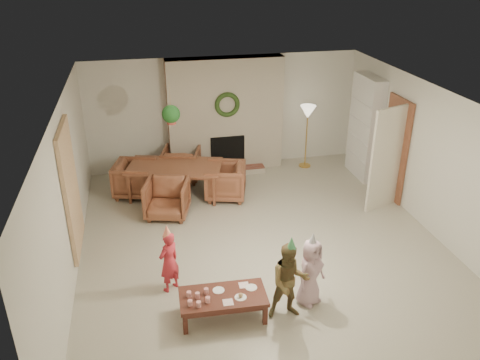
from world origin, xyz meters
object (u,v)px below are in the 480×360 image
object	(u,v)px
dining_chair_near	(167,198)
child_plaid	(289,282)
dining_chair_far	(182,164)
dining_chair_right	(225,181)
dining_chair_left	(135,179)
child_pink	(311,272)
child_red	(169,262)
coffee_table_top	(223,297)
dining_table	(175,181)

from	to	relation	value
dining_chair_near	child_plaid	bearing A→B (deg)	-50.74
dining_chair_far	dining_chair_right	bearing A→B (deg)	141.34
dining_chair_left	child_pink	size ratio (longest dim) A/B	0.78
dining_chair_right	dining_chair_near	bearing A→B (deg)	-51.34
dining_chair_right	child_red	distance (m)	3.04
coffee_table_top	child_red	xyz separation A→B (m)	(-0.65, 0.75, 0.15)
dining_chair_far	child_red	world-z (taller)	child_red
dining_chair_near	child_pink	xyz separation A→B (m)	(1.75, -2.92, 0.15)
dining_chair_right	coffee_table_top	bearing A→B (deg)	4.46
dining_chair_near	dining_chair_left	world-z (taller)	same
dining_chair_left	dining_chair_right	world-z (taller)	same
dining_chair_near	child_red	bearing A→B (deg)	-78.06
coffee_table_top	child_plaid	size ratio (longest dim) A/B	1.04
coffee_table_top	child_red	bearing A→B (deg)	133.04
dining_table	child_pink	xyz separation A→B (m)	(1.53, -3.70, 0.18)
dining_table	dining_chair_near	xyz separation A→B (m)	(-0.22, -0.78, 0.03)
dining_chair_left	child_pink	bearing A→B (deg)	-133.92
dining_chair_left	child_plaid	size ratio (longest dim) A/B	0.70
coffee_table_top	dining_table	bearing A→B (deg)	96.68
dining_table	dining_chair_far	world-z (taller)	dining_chair_far
dining_chair_near	child_pink	world-z (taller)	child_pink
dining_table	child_plaid	world-z (taller)	child_plaid
dining_table	dining_chair_far	size ratio (longest dim) A/B	2.34
dining_chair_far	dining_chair_right	size ratio (longest dim) A/B	1.00
dining_chair_left	dining_chair_right	size ratio (longest dim) A/B	1.00
dining_table	dining_chair_near	size ratio (longest dim) A/B	2.34
dining_chair_left	child_red	bearing A→B (deg)	-156.99
coffee_table_top	child_red	size ratio (longest dim) A/B	1.22
dining_chair_near	coffee_table_top	bearing A→B (deg)	-64.78
coffee_table_top	child_plaid	xyz separation A→B (m)	(0.87, -0.16, 0.23)
dining_chair_right	child_plaid	bearing A→B (deg)	18.48
dining_chair_near	coffee_table_top	world-z (taller)	dining_chair_near
dining_chair_near	child_plaid	distance (m)	3.43
child_red	dining_table	bearing A→B (deg)	-134.59
child_red	child_pink	distance (m)	2.01
dining_table	coffee_table_top	world-z (taller)	dining_table
dining_chair_near	child_red	xyz separation A→B (m)	(-0.14, -2.23, 0.12)
coffee_table_top	dining_chair_left	bearing A→B (deg)	107.33
dining_table	coffee_table_top	size ratio (longest dim) A/B	1.58
dining_chair_left	child_pink	distance (m)	4.55
dining_chair_far	dining_chair_right	world-z (taller)	same
dining_chair_right	child_pink	distance (m)	3.48
child_pink	coffee_table_top	bearing A→B (deg)	149.72
dining_chair_left	child_red	distance (m)	3.25
dining_chair_right	child_plaid	size ratio (longest dim) A/B	0.70
dining_chair_near	coffee_table_top	xyz separation A→B (m)	(0.51, -2.98, -0.03)
child_red	child_plaid	bearing A→B (deg)	111.26
dining_chair_left	dining_chair_near	bearing A→B (deg)	-135.00
dining_chair_far	child_plaid	world-z (taller)	child_plaid
dining_table	child_red	bearing A→B (deg)	-81.23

